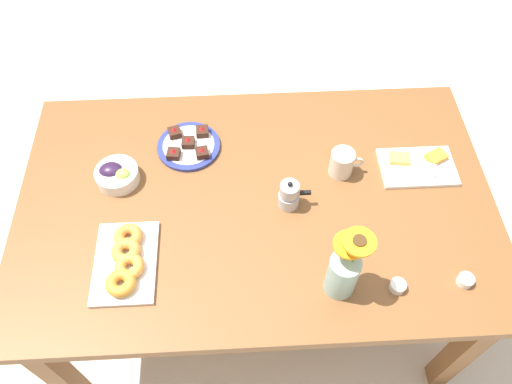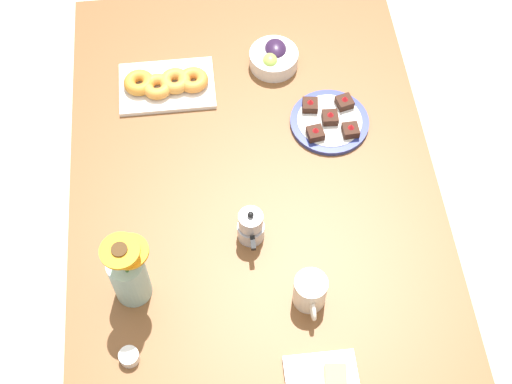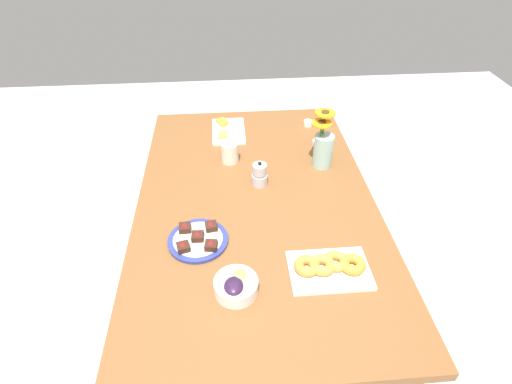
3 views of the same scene
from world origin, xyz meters
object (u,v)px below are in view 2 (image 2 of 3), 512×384
at_px(coffee_mug, 310,291).
at_px(jam_cup_honey, 129,357).
at_px(moka_pot, 251,227).
at_px(dining_table, 256,215).
at_px(dessert_plate, 330,121).
at_px(grape_bowl, 274,57).
at_px(croissant_platter, 166,84).
at_px(flower_vase, 129,275).

height_order(coffee_mug, jam_cup_honey, coffee_mug).
bearing_deg(moka_pot, dining_table, 166.93).
height_order(dessert_plate, moka_pot, moka_pot).
distance_m(grape_bowl, jam_cup_honey, 0.98).
height_order(coffee_mug, croissant_platter, coffee_mug).
height_order(dining_table, flower_vase, flower_vase).
xyz_separation_m(grape_bowl, jam_cup_honey, (0.87, -0.45, -0.01)).
bearing_deg(moka_pot, grape_bowl, 167.36).
bearing_deg(coffee_mug, jam_cup_honey, -76.87).
height_order(coffee_mug, grape_bowl, coffee_mug).
xyz_separation_m(coffee_mug, moka_pot, (-0.19, -0.12, -0.00)).
xyz_separation_m(croissant_platter, jam_cup_honey, (0.81, -0.12, -0.01)).
relative_size(dining_table, jam_cup_honey, 33.33).
height_order(dessert_plate, flower_vase, flower_vase).
relative_size(dessert_plate, flower_vase, 0.83).
height_order(croissant_platter, jam_cup_honey, croissant_platter).
height_order(flower_vase, moka_pot, flower_vase).
distance_m(grape_bowl, croissant_platter, 0.33).
bearing_deg(croissant_platter, dessert_plate, 68.73).
bearing_deg(coffee_mug, dining_table, -161.62).
bearing_deg(croissant_platter, flower_vase, -9.58).
xyz_separation_m(croissant_platter, dessert_plate, (0.18, 0.46, -0.01)).
bearing_deg(flower_vase, dining_table, 125.13).
bearing_deg(moka_pot, jam_cup_honey, -47.15).
distance_m(dining_table, jam_cup_honey, 0.54).
height_order(jam_cup_honey, moka_pot, moka_pot).
distance_m(croissant_platter, jam_cup_honey, 0.82).
distance_m(dining_table, moka_pot, 0.17).
xyz_separation_m(coffee_mug, dessert_plate, (-0.53, 0.14, -0.04)).
relative_size(coffee_mug, jam_cup_honey, 2.43).
xyz_separation_m(croissant_platter, moka_pot, (0.52, 0.20, 0.03)).
bearing_deg(coffee_mug, flower_vase, -99.04).
xyz_separation_m(dessert_plate, moka_pot, (0.34, -0.26, 0.04)).
distance_m(dining_table, flower_vase, 0.44).
bearing_deg(moka_pot, coffee_mug, 32.86).
relative_size(grape_bowl, dessert_plate, 0.65).
distance_m(croissant_platter, dessert_plate, 0.49).
bearing_deg(grape_bowl, jam_cup_honey, -27.20).
bearing_deg(flower_vase, moka_pot, 112.25).
relative_size(dining_table, croissant_platter, 5.71).
distance_m(grape_bowl, moka_pot, 0.59).
distance_m(dining_table, croissant_platter, 0.48).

